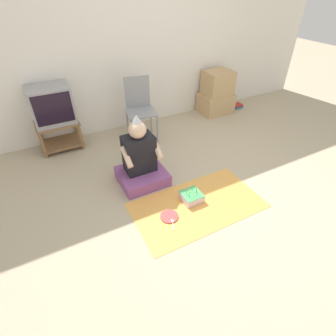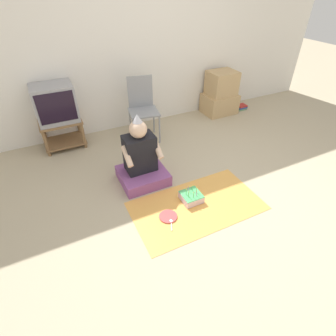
% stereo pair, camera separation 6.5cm
% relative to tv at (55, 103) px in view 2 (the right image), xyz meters
% --- Properties ---
extents(ground_plane, '(16.00, 16.00, 0.00)m').
position_rel_tv_xyz_m(ground_plane, '(1.44, -1.95, -0.65)').
color(ground_plane, tan).
extents(wall_back, '(6.40, 0.06, 2.55)m').
position_rel_tv_xyz_m(wall_back, '(1.44, 0.24, 0.63)').
color(wall_back, white).
rests_on(wall_back, ground_plane).
extents(tv_stand, '(0.55, 0.42, 0.40)m').
position_rel_tv_xyz_m(tv_stand, '(0.00, -0.00, -0.41)').
color(tv_stand, olive).
rests_on(tv_stand, ground_plane).
extents(tv, '(0.51, 0.41, 0.49)m').
position_rel_tv_xyz_m(tv, '(0.00, 0.00, 0.00)').
color(tv, '#99999E').
rests_on(tv, tv_stand).
extents(folding_chair, '(0.46, 0.44, 0.89)m').
position_rel_tv_xyz_m(folding_chair, '(1.12, -0.25, -0.13)').
color(folding_chair, gray).
rests_on(folding_chair, ground_plane).
extents(cardboard_box_stack, '(0.56, 0.43, 0.72)m').
position_rel_tv_xyz_m(cardboard_box_stack, '(2.64, -0.04, -0.31)').
color(cardboard_box_stack, tan).
rests_on(cardboard_box_stack, ground_plane).
extents(book_pile, '(0.17, 0.15, 0.08)m').
position_rel_tv_xyz_m(book_pile, '(3.10, -0.11, -0.61)').
color(book_pile, '#60936B').
rests_on(book_pile, ground_plane).
extents(person_seated, '(0.54, 0.50, 0.85)m').
position_rel_tv_xyz_m(person_seated, '(0.71, -1.21, -0.38)').
color(person_seated, '#8C4C8C').
rests_on(person_seated, ground_plane).
extents(party_cloth, '(1.39, 0.77, 0.01)m').
position_rel_tv_xyz_m(party_cloth, '(1.07, -1.90, -0.64)').
color(party_cloth, '#EFA84C').
rests_on(party_cloth, ground_plane).
extents(birthday_cake, '(0.21, 0.21, 0.16)m').
position_rel_tv_xyz_m(birthday_cake, '(1.06, -1.80, -0.60)').
color(birthday_cake, silver).
rests_on(birthday_cake, party_cloth).
extents(paper_plate, '(0.19, 0.19, 0.01)m').
position_rel_tv_xyz_m(paper_plate, '(0.72, -1.91, -0.63)').
color(paper_plate, '#D84C4C').
rests_on(paper_plate, party_cloth).
extents(plastic_spoon_near, '(0.07, 0.14, 0.01)m').
position_rel_tv_xyz_m(plastic_spoon_near, '(0.71, -1.99, -0.63)').
color(plastic_spoon_near, white).
rests_on(plastic_spoon_near, party_cloth).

